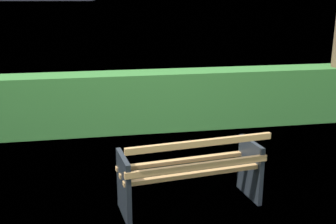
# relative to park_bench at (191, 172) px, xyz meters

# --- Properties ---
(ground_plane) EXTENTS (1400.00, 1400.00, 0.00)m
(ground_plane) POSITION_rel_park_bench_xyz_m (-0.01, 0.06, -0.42)
(ground_plane) COLOR #567A38
(water_surface) EXTENTS (620.00, 620.00, 0.00)m
(water_surface) POSITION_rel_park_bench_xyz_m (-0.01, 307.45, -0.42)
(water_surface) COLOR #6B8EA3
(water_surface) RESTS_ON ground_plane
(park_bench) EXTENTS (1.60, 0.75, 0.87)m
(park_bench) POSITION_rel_park_bench_xyz_m (0.00, 0.00, 0.00)
(park_bench) COLOR tan
(park_bench) RESTS_ON ground_plane
(hedge_row) EXTENTS (10.17, 0.61, 1.00)m
(hedge_row) POSITION_rel_park_bench_xyz_m (-0.01, 2.84, 0.08)
(hedge_row) COLOR #387A33
(hedge_row) RESTS_ON ground_plane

